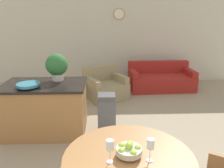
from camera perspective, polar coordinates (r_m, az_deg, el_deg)
The scene contains 10 objects.
wall_back at distance 6.93m, azimuth -1.44°, elevation 11.66°, with size 8.00×0.09×2.70m.
fruit_bowl at distance 2.14m, azimuth 4.43°, elevation -16.80°, with size 0.25×0.25×0.14m.
wine_glass_left at distance 2.00m, azimuth -0.53°, elevation -15.87°, with size 0.07×0.07×0.22m.
wine_glass_right at distance 2.05m, azimuth 10.02°, elevation -15.35°, with size 0.07×0.07×0.22m.
kitchen_island at distance 4.05m, azimuth -16.84°, elevation -6.03°, with size 1.42×0.90×0.91m.
teal_bowl at distance 3.75m, azimuth -21.03°, elevation -0.20°, with size 0.37×0.37×0.07m.
potted_plant at distance 3.98m, azimuth -14.24°, elevation 4.65°, with size 0.39×0.39×0.48m.
trash_bin at distance 3.88m, azimuth -1.40°, elevation -7.83°, with size 0.31×0.29×0.72m.
couch at distance 6.47m, azimuth 12.56°, elevation 1.12°, with size 1.83×0.99×0.76m.
armchair at distance 5.61m, azimuth -1.85°, elevation -0.86°, with size 1.22×1.19×0.79m.
Camera 1 is at (-0.09, -0.97, 1.98)m, focal length 35.00 mm.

